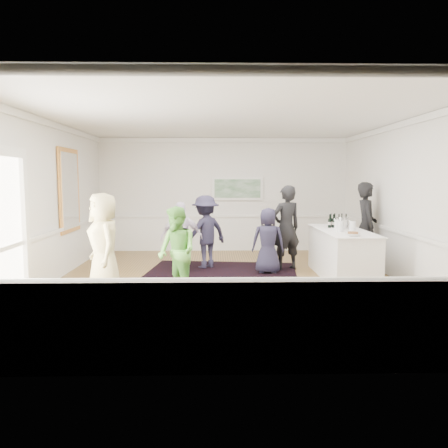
{
  "coord_description": "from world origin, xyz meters",
  "views": [
    {
      "loc": [
        -0.24,
        -8.42,
        2.07
      ],
      "look_at": [
        -0.06,
        0.2,
        1.16
      ],
      "focal_mm": 35.0,
      "sensor_mm": 36.0,
      "label": 1
    }
  ],
  "objects_px": {
    "guest_tan": "(104,244)",
    "guest_navy": "(268,241)",
    "guest_green": "(177,252)",
    "guest_dark_b": "(286,228)",
    "guest_dark_a": "(205,232)",
    "ice_bucket": "(342,224)",
    "serving_table": "(342,254)",
    "bartender": "(366,226)",
    "nut_bowl": "(353,234)",
    "guest_lilac": "(182,238)"
  },
  "relations": [
    {
      "from": "guest_tan",
      "to": "guest_navy",
      "type": "distance_m",
      "value": 3.54
    },
    {
      "from": "guest_green",
      "to": "guest_dark_b",
      "type": "height_order",
      "value": "guest_dark_b"
    },
    {
      "from": "guest_tan",
      "to": "guest_dark_b",
      "type": "relative_size",
      "value": 0.95
    },
    {
      "from": "guest_dark_a",
      "to": "ice_bucket",
      "type": "bearing_deg",
      "value": 127.57
    },
    {
      "from": "serving_table",
      "to": "guest_dark_b",
      "type": "relative_size",
      "value": 1.29
    },
    {
      "from": "bartender",
      "to": "nut_bowl",
      "type": "relative_size",
      "value": 7.27
    },
    {
      "from": "guest_green",
      "to": "guest_dark_a",
      "type": "bearing_deg",
      "value": 131.88
    },
    {
      "from": "guest_lilac",
      "to": "guest_navy",
      "type": "height_order",
      "value": "guest_lilac"
    },
    {
      "from": "guest_lilac",
      "to": "guest_navy",
      "type": "bearing_deg",
      "value": 173.38
    },
    {
      "from": "guest_green",
      "to": "ice_bucket",
      "type": "distance_m",
      "value": 3.74
    },
    {
      "from": "guest_green",
      "to": "guest_lilac",
      "type": "bearing_deg",
      "value": 144.26
    },
    {
      "from": "guest_dark_b",
      "to": "ice_bucket",
      "type": "height_order",
      "value": "guest_dark_b"
    },
    {
      "from": "guest_dark_a",
      "to": "nut_bowl",
      "type": "relative_size",
      "value": 6.16
    },
    {
      "from": "guest_tan",
      "to": "guest_lilac",
      "type": "relative_size",
      "value": 1.16
    },
    {
      "from": "guest_dark_b",
      "to": "nut_bowl",
      "type": "height_order",
      "value": "guest_dark_b"
    },
    {
      "from": "guest_tan",
      "to": "guest_navy",
      "type": "xyz_separation_m",
      "value": [
        3.12,
        1.67,
        -0.19
      ]
    },
    {
      "from": "guest_lilac",
      "to": "guest_tan",
      "type": "bearing_deg",
      "value": 51.4
    },
    {
      "from": "guest_green",
      "to": "guest_dark_a",
      "type": "distance_m",
      "value": 2.46
    },
    {
      "from": "guest_tan",
      "to": "ice_bucket",
      "type": "xyz_separation_m",
      "value": [
        4.67,
        1.45,
        0.21
      ]
    },
    {
      "from": "ice_bucket",
      "to": "nut_bowl",
      "type": "bearing_deg",
      "value": -96.82
    },
    {
      "from": "serving_table",
      "to": "guest_dark_b",
      "type": "height_order",
      "value": "guest_dark_b"
    },
    {
      "from": "guest_dark_a",
      "to": "serving_table",
      "type": "bearing_deg",
      "value": 123.66
    },
    {
      "from": "guest_lilac",
      "to": "guest_dark_a",
      "type": "bearing_deg",
      "value": -138.83
    },
    {
      "from": "bartender",
      "to": "guest_navy",
      "type": "xyz_separation_m",
      "value": [
        -2.29,
        -0.43,
        -0.27
      ]
    },
    {
      "from": "bartender",
      "to": "guest_tan",
      "type": "bearing_deg",
      "value": 117.95
    },
    {
      "from": "guest_dark_a",
      "to": "ice_bucket",
      "type": "height_order",
      "value": "guest_dark_a"
    },
    {
      "from": "nut_bowl",
      "to": "guest_navy",
      "type": "bearing_deg",
      "value": 135.93
    },
    {
      "from": "serving_table",
      "to": "bartender",
      "type": "distance_m",
      "value": 1.26
    },
    {
      "from": "guest_tan",
      "to": "nut_bowl",
      "type": "relative_size",
      "value": 6.66
    },
    {
      "from": "serving_table",
      "to": "guest_navy",
      "type": "xyz_separation_m",
      "value": [
        -1.5,
        0.42,
        0.22
      ]
    },
    {
      "from": "guest_green",
      "to": "guest_lilac",
      "type": "xyz_separation_m",
      "value": [
        -0.06,
        1.91,
        -0.01
      ]
    },
    {
      "from": "bartender",
      "to": "guest_dark_a",
      "type": "relative_size",
      "value": 1.18
    },
    {
      "from": "serving_table",
      "to": "ice_bucket",
      "type": "distance_m",
      "value": 0.65
    },
    {
      "from": "serving_table",
      "to": "guest_dark_b",
      "type": "distance_m",
      "value": 1.39
    },
    {
      "from": "serving_table",
      "to": "guest_green",
      "type": "bearing_deg",
      "value": -157.22
    },
    {
      "from": "guest_tan",
      "to": "guest_navy",
      "type": "bearing_deg",
      "value": 89.14
    },
    {
      "from": "guest_dark_b",
      "to": "bartender",
      "type": "bearing_deg",
      "value": 160.2
    },
    {
      "from": "ice_bucket",
      "to": "guest_dark_b",
      "type": "bearing_deg",
      "value": 151.38
    },
    {
      "from": "guest_tan",
      "to": "guest_green",
      "type": "distance_m",
      "value": 1.32
    },
    {
      "from": "guest_tan",
      "to": "nut_bowl",
      "type": "height_order",
      "value": "guest_tan"
    },
    {
      "from": "ice_bucket",
      "to": "nut_bowl",
      "type": "relative_size",
      "value": 0.95
    },
    {
      "from": "guest_dark_b",
      "to": "guest_navy",
      "type": "bearing_deg",
      "value": 18.51
    },
    {
      "from": "guest_tan",
      "to": "guest_dark_a",
      "type": "distance_m",
      "value": 2.87
    },
    {
      "from": "guest_dark_b",
      "to": "nut_bowl",
      "type": "xyz_separation_m",
      "value": [
        0.96,
        -1.75,
        0.08
      ]
    },
    {
      "from": "guest_lilac",
      "to": "guest_dark_a",
      "type": "relative_size",
      "value": 0.93
    },
    {
      "from": "guest_tan",
      "to": "guest_lilac",
      "type": "height_order",
      "value": "guest_tan"
    },
    {
      "from": "serving_table",
      "to": "guest_green",
      "type": "height_order",
      "value": "guest_green"
    },
    {
      "from": "ice_bucket",
      "to": "nut_bowl",
      "type": "distance_m",
      "value": 1.16
    },
    {
      "from": "guest_green",
      "to": "guest_navy",
      "type": "distance_m",
      "value": 2.57
    },
    {
      "from": "bartender",
      "to": "guest_tan",
      "type": "distance_m",
      "value": 5.8
    }
  ]
}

